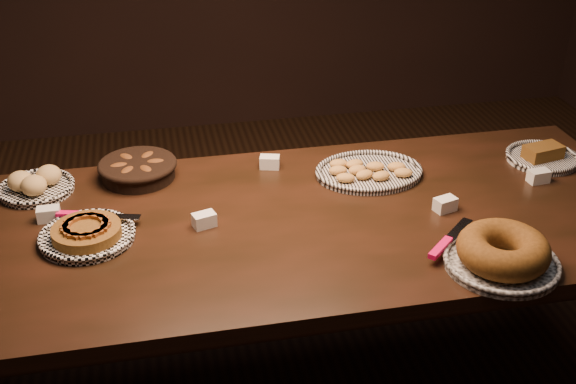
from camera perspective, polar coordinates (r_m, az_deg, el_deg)
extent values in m
cube|color=black|center=(2.32, 0.48, -2.61)|extent=(2.40, 1.00, 0.05)
cylinder|color=black|center=(3.18, 18.37, -2.64)|extent=(0.08, 0.08, 0.70)
torus|color=white|center=(2.27, -15.60, -3.22)|extent=(0.29, 0.29, 0.02)
cylinder|color=#4E2E0F|center=(2.27, -15.63, -3.04)|extent=(0.23, 0.23, 0.03)
cube|color=#5B260F|center=(2.25, -14.27, -2.49)|extent=(0.03, 0.07, 0.01)
cube|color=#5B260F|center=(2.28, -14.41, -2.10)|extent=(0.05, 0.07, 0.01)
cube|color=#5B260F|center=(2.30, -14.95, -1.86)|extent=(0.07, 0.05, 0.01)
cube|color=#5B260F|center=(2.31, -15.71, -1.83)|extent=(0.07, 0.02, 0.01)
cube|color=#5B260F|center=(2.30, -16.47, -2.04)|extent=(0.07, 0.06, 0.01)
cube|color=#5B260F|center=(2.28, -17.00, -2.41)|extent=(0.05, 0.07, 0.01)
cube|color=#5B260F|center=(2.26, -17.12, -2.83)|extent=(0.03, 0.07, 0.01)
cube|color=#5B260F|center=(2.23, -16.79, -3.18)|extent=(0.06, 0.07, 0.01)
cube|color=#5B260F|center=(2.21, -16.10, -3.33)|extent=(0.07, 0.04, 0.01)
cube|color=#5B260F|center=(2.21, -15.28, -3.23)|extent=(0.07, 0.04, 0.01)
cube|color=#5B260F|center=(2.22, -14.59, -2.92)|extent=(0.06, 0.07, 0.01)
cube|color=#F10C5B|center=(2.37, -16.43, -1.73)|extent=(0.12, 0.05, 0.02)
cube|color=silver|center=(2.33, -13.39, -1.91)|extent=(0.15, 0.07, 0.00)
torus|color=black|center=(2.57, 6.42, 1.72)|extent=(0.31, 0.31, 0.02)
ellipsoid|color=#AB7331|center=(2.50, 4.56, 1.12)|extent=(0.07, 0.06, 0.03)
ellipsoid|color=#AB7331|center=(2.52, 6.05, 1.38)|extent=(0.08, 0.06, 0.03)
ellipsoid|color=#AB7331|center=(2.52, 7.38, 1.28)|extent=(0.07, 0.06, 0.03)
ellipsoid|color=#AB7331|center=(2.55, 9.08, 1.52)|extent=(0.07, 0.06, 0.03)
ellipsoid|color=#AB7331|center=(2.54, 3.96, 1.72)|extent=(0.07, 0.04, 0.03)
ellipsoid|color=#AB7331|center=(2.55, 5.49, 1.77)|extent=(0.07, 0.05, 0.03)
ellipsoid|color=#AB7331|center=(2.58, 6.91, 2.03)|extent=(0.07, 0.05, 0.03)
ellipsoid|color=#AB7331|center=(2.59, 8.57, 2.00)|extent=(0.07, 0.05, 0.03)
ellipsoid|color=#AB7331|center=(2.59, 4.01, 2.25)|extent=(0.07, 0.04, 0.03)
ellipsoid|color=#AB7331|center=(2.59, 5.29, 2.22)|extent=(0.07, 0.06, 0.03)
torus|color=black|center=(2.16, 16.51, -5.21)|extent=(0.33, 0.33, 0.02)
torus|color=brown|center=(2.14, 16.65, -4.38)|extent=(0.35, 0.35, 0.09)
cube|color=#F10C5B|center=(2.16, 11.95, -4.34)|extent=(0.10, 0.10, 0.02)
cube|color=silver|center=(2.26, 13.32, -2.91)|extent=(0.13, 0.13, 0.00)
cylinder|color=black|center=(2.59, -11.77, 1.73)|extent=(0.28, 0.28, 0.06)
torus|color=black|center=(2.58, -11.82, 2.14)|extent=(0.28, 0.28, 0.02)
ellipsoid|color=#381C0B|center=(2.57, -10.40, 2.18)|extent=(0.08, 0.05, 0.04)
ellipsoid|color=#381C0B|center=(2.62, -11.03, 2.67)|extent=(0.08, 0.09, 0.04)
ellipsoid|color=#381C0B|center=(2.63, -12.63, 2.51)|extent=(0.08, 0.09, 0.04)
ellipsoid|color=#381C0B|center=(2.57, -13.20, 1.85)|extent=(0.09, 0.06, 0.04)
ellipsoid|color=#381C0B|center=(2.53, -12.56, 1.47)|extent=(0.08, 0.09, 0.04)
ellipsoid|color=#381C0B|center=(2.53, -11.15, 1.57)|extent=(0.08, 0.09, 0.04)
torus|color=white|center=(2.60, -19.28, 0.42)|extent=(0.26, 0.26, 0.02)
ellipsoid|color=tan|center=(2.59, -20.39, 0.81)|extent=(0.09, 0.09, 0.07)
ellipsoid|color=tan|center=(2.60, -18.39, 1.29)|extent=(0.09, 0.09, 0.07)
ellipsoid|color=tan|center=(2.55, -19.45, 0.49)|extent=(0.09, 0.09, 0.07)
torus|color=black|center=(2.82, 19.46, 2.71)|extent=(0.26, 0.26, 0.02)
cube|color=#4E2E0F|center=(2.81, 19.51, 3.01)|extent=(0.15, 0.10, 0.05)
cube|color=white|center=(2.27, -6.64, -2.21)|extent=(0.08, 0.06, 0.04)
cube|color=white|center=(2.61, -1.46, 2.38)|extent=(0.08, 0.06, 0.04)
cube|color=white|center=(2.39, 12.32, -0.96)|extent=(0.08, 0.06, 0.04)
cube|color=white|center=(2.41, -18.39, -1.67)|extent=(0.07, 0.05, 0.04)
cube|color=white|center=(2.66, 19.19, 1.18)|extent=(0.07, 0.05, 0.04)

